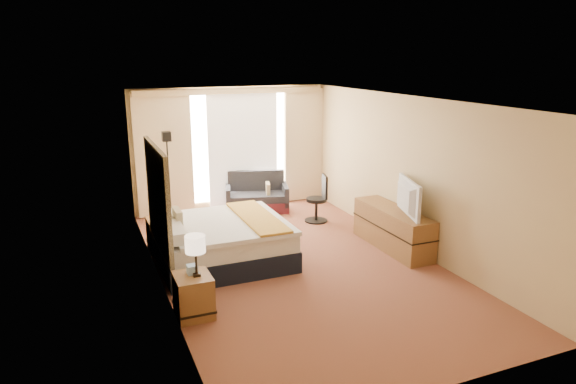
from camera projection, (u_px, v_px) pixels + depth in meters
name	position (u px, v px, depth m)	size (l,w,h in m)	color
floor	(295.00, 263.00, 8.25)	(4.20, 7.00, 0.02)	maroon
ceiling	(296.00, 100.00, 7.57)	(4.20, 7.00, 0.02)	white
wall_back	(231.00, 148.00, 11.03)	(4.20, 0.02, 2.60)	tan
wall_front	(444.00, 271.00, 4.79)	(4.20, 0.02, 2.60)	tan
wall_left	(157.00, 199.00, 7.13)	(0.02, 7.00, 2.60)	tan
wall_right	(409.00, 173.00, 8.69)	(0.02, 7.00, 2.60)	tan
headboard	(158.00, 197.00, 7.33)	(0.06, 1.85, 1.50)	black
nightstand_left	(193.00, 295.00, 6.55)	(0.45, 0.52, 0.55)	olive
nightstand_right	(162.00, 234.00, 8.78)	(0.45, 0.52, 0.55)	olive
media_dresser	(393.00, 228.00, 8.83)	(0.50, 1.80, 0.70)	olive
window	(243.00, 147.00, 11.09)	(2.30, 0.02, 2.30)	white
curtains	(232.00, 144.00, 10.90)	(4.12, 0.19, 2.56)	beige
bed	(222.00, 241.00, 8.22)	(2.00, 1.83, 0.97)	black
loveseat	(257.00, 198.00, 11.00)	(1.46, 1.03, 0.82)	#54181E
floor_lamp	(168.00, 158.00, 10.14)	(0.23, 0.23, 1.79)	black
desk_chair	(319.00, 201.00, 10.23)	(0.46, 0.46, 0.95)	black
lamp_left	(195.00, 245.00, 6.36)	(0.26, 0.26, 0.54)	black
lamp_right	(159.00, 194.00, 8.57)	(0.27, 0.27, 0.57)	black
tissue_box	(192.00, 269.00, 6.51)	(0.13, 0.13, 0.12)	#87AAD1
telephone	(161.00, 219.00, 8.62)	(0.16, 0.13, 0.06)	black
television	(403.00, 197.00, 8.37)	(1.02, 0.13, 0.59)	black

